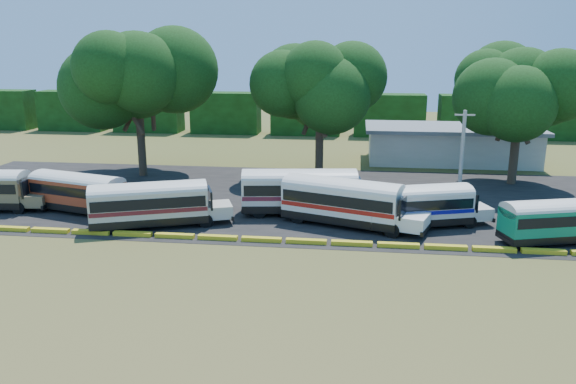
# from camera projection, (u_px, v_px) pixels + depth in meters

# --- Properties ---
(ground) EXTENTS (160.00, 160.00, 0.00)m
(ground) POSITION_uv_depth(u_px,v_px,m) (236.00, 246.00, 36.71)
(ground) COLOR #40511B
(ground) RESTS_ON ground
(asphalt_strip) EXTENTS (64.00, 24.00, 0.02)m
(asphalt_strip) POSITION_uv_depth(u_px,v_px,m) (278.00, 198.00, 48.11)
(asphalt_strip) COLOR black
(asphalt_strip) RESTS_ON ground
(curb) EXTENTS (53.70, 0.45, 0.30)m
(curb) POSITION_uv_depth(u_px,v_px,m) (240.00, 239.00, 37.64)
(curb) COLOR yellow
(curb) RESTS_ON ground
(terminal_building) EXTENTS (19.00, 9.00, 4.00)m
(terminal_building) POSITION_uv_depth(u_px,v_px,m) (451.00, 144.00, 62.81)
(terminal_building) COLOR beige
(terminal_building) RESTS_ON ground
(treeline_backdrop) EXTENTS (130.00, 4.00, 6.00)m
(treeline_backdrop) POSITION_uv_depth(u_px,v_px,m) (306.00, 114.00, 82.02)
(treeline_backdrop) COLOR black
(treeline_backdrop) RESTS_ON ground
(bus_red) EXTENTS (9.77, 4.84, 3.12)m
(bus_red) POSITION_uv_depth(u_px,v_px,m) (80.00, 190.00, 43.61)
(bus_red) COLOR black
(bus_red) RESTS_ON ground
(bus_cream_west) EXTENTS (10.24, 5.84, 3.30)m
(bus_cream_west) POSITION_uv_depth(u_px,v_px,m) (152.00, 202.00, 40.13)
(bus_cream_west) COLOR black
(bus_cream_west) RESTS_ON ground
(bus_cream_east) EXTENTS (11.03, 4.11, 3.54)m
(bus_cream_east) POSITION_uv_depth(u_px,v_px,m) (302.00, 189.00, 43.20)
(bus_cream_east) COLOR black
(bus_cream_east) RESTS_ON ground
(bus_white_red) EXTENTS (10.81, 5.92, 3.47)m
(bus_white_red) POSITION_uv_depth(u_px,v_px,m) (345.00, 200.00, 40.37)
(bus_white_red) COLOR black
(bus_white_red) RESTS_ON ground
(bus_white_blue) EXTENTS (9.68, 5.13, 3.10)m
(bus_white_blue) POSITION_uv_depth(u_px,v_px,m) (420.00, 204.00, 40.08)
(bus_white_blue) COLOR black
(bus_white_blue) RESTS_ON ground
(bus_teal) EXTENTS (9.24, 4.65, 2.95)m
(bus_teal) POSITION_uv_depth(u_px,v_px,m) (561.00, 219.00, 36.82)
(bus_teal) COLOR black
(bus_teal) RESTS_ON ground
(tree_west) EXTENTS (11.42, 11.42, 14.11)m
(tree_west) POSITION_uv_depth(u_px,v_px,m) (137.00, 76.00, 54.16)
(tree_west) COLOR #36231B
(tree_west) RESTS_ON ground
(tree_center) EXTENTS (9.79, 9.79, 12.79)m
(tree_center) POSITION_uv_depth(u_px,v_px,m) (320.00, 83.00, 54.42)
(tree_center) COLOR #36231B
(tree_center) RESTS_ON ground
(tree_east) EXTENTS (9.33, 9.33, 12.62)m
(tree_east) POSITION_uv_depth(u_px,v_px,m) (521.00, 86.00, 50.92)
(tree_east) COLOR #36231B
(tree_east) RESTS_ON ground
(utility_pole) EXTENTS (1.60, 0.30, 7.70)m
(utility_pole) POSITION_uv_depth(u_px,v_px,m) (462.00, 156.00, 45.76)
(utility_pole) COLOR #98968B
(utility_pole) RESTS_ON ground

